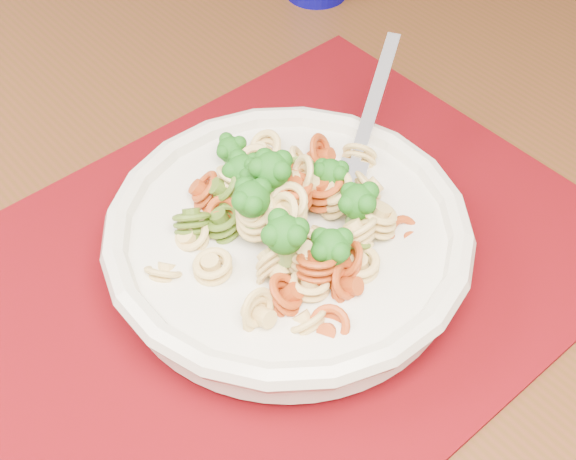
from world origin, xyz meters
TOP-DOWN VIEW (x-y plane):
  - dining_table at (0.33, 0.23)m, footprint 1.68×1.24m
  - placemat at (0.34, 0.17)m, footprint 0.55×0.47m
  - pasta_bowl at (0.34, 0.16)m, footprint 0.27×0.27m
  - pasta_broccoli_heap at (0.34, 0.16)m, footprint 0.23×0.23m
  - fork at (0.41, 0.18)m, footprint 0.15×0.14m

SIDE VIEW (x-z plane):
  - dining_table at x=0.33m, z-range 0.30..1.08m
  - placemat at x=0.34m, z-range 0.78..0.79m
  - pasta_bowl at x=0.34m, z-range 0.79..0.84m
  - fork at x=0.41m, z-range 0.79..0.87m
  - pasta_broccoli_heap at x=0.34m, z-range 0.80..0.86m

